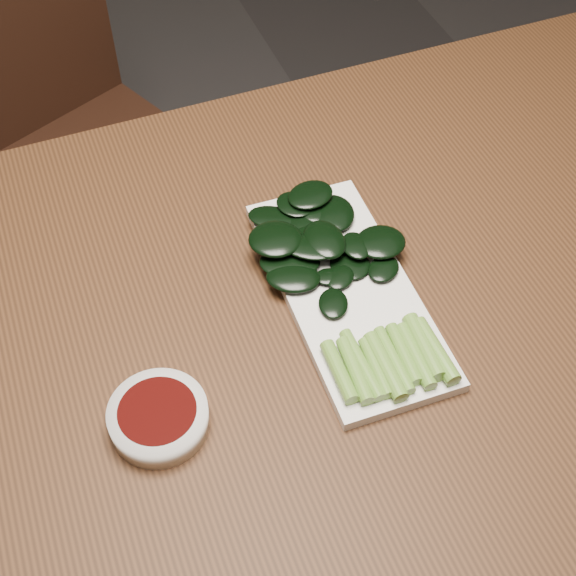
{
  "coord_description": "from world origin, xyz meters",
  "views": [
    {
      "loc": [
        -0.18,
        -0.51,
        1.48
      ],
      "look_at": [
        0.03,
        0.03,
        0.76
      ],
      "focal_mm": 50.0,
      "sensor_mm": 36.0,
      "label": 1
    }
  ],
  "objects": [
    {
      "name": "chair_far",
      "position": [
        -0.14,
        0.73,
        0.49
      ],
      "size": [
        0.52,
        0.52,
        0.89
      ],
      "rotation": [
        0.0,
        0.0,
        0.42
      ],
      "color": "black",
      "rests_on": "ground"
    },
    {
      "name": "sauce_bowl",
      "position": [
        -0.15,
        -0.08,
        0.77
      ],
      "size": [
        0.1,
        0.1,
        0.03
      ],
      "color": "white",
      "rests_on": "table"
    },
    {
      "name": "ground",
      "position": [
        0.0,
        0.0,
        0.0
      ],
      "size": [
        6.0,
        6.0,
        0.0
      ],
      "primitive_type": "plane",
      "color": "#302D2D",
      "rests_on": "ground"
    },
    {
      "name": "serving_plate",
      "position": [
        0.1,
        0.0,
        0.76
      ],
      "size": [
        0.15,
        0.33,
        0.01
      ],
      "rotation": [
        0.0,
        0.0,
        -0.03
      ],
      "color": "white",
      "rests_on": "table"
    },
    {
      "name": "gai_lan",
      "position": [
        0.09,
        0.02,
        0.77
      ],
      "size": [
        0.19,
        0.33,
        0.03
      ],
      "color": "#6B9D36",
      "rests_on": "serving_plate"
    },
    {
      "name": "table",
      "position": [
        0.0,
        0.0,
        0.68
      ],
      "size": [
        1.4,
        0.8,
        0.75
      ],
      "color": "#422613",
      "rests_on": "ground"
    }
  ]
}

